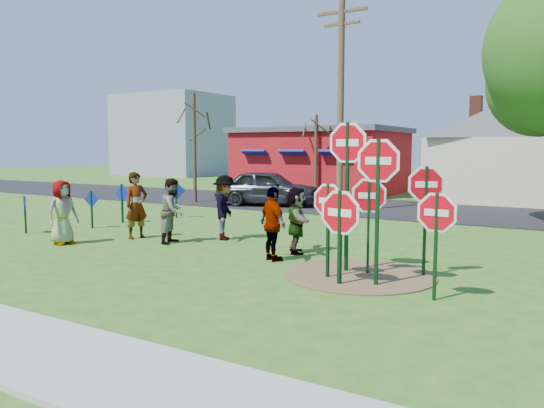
{
  "coord_description": "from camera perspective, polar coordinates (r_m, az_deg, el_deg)",
  "views": [
    {
      "loc": [
        8.58,
        -11.37,
        2.68
      ],
      "look_at": [
        0.73,
        1.7,
        1.07
      ],
      "focal_mm": 35.0,
      "sensor_mm": 36.0,
      "label": 1
    }
  ],
  "objects": [
    {
      "name": "ground",
      "position": [
        14.49,
        -5.97,
        -4.68
      ],
      "size": [
        120.0,
        120.0,
        0.0
      ],
      "primitive_type": "plane",
      "color": "#2A5E1B",
      "rests_on": "ground"
    },
    {
      "name": "road",
      "position": [
        24.57,
        10.36,
        -0.31
      ],
      "size": [
        120.0,
        7.5,
        0.04
      ],
      "primitive_type": "cube",
      "color": "black",
      "rests_on": "ground"
    },
    {
      "name": "dirt_patch",
      "position": [
        11.45,
        9.34,
        -7.52
      ],
      "size": [
        3.2,
        3.2,
        0.03
      ],
      "primitive_type": "cylinder",
      "color": "brown",
      "rests_on": "ground"
    },
    {
      "name": "red_building",
      "position": [
        32.57,
        5.38,
        4.72
      ],
      "size": [
        9.4,
        7.69,
        3.9
      ],
      "color": "maroon",
      "rests_on": "ground"
    },
    {
      "name": "cream_house",
      "position": [
        29.53,
        25.14,
        5.92
      ],
      "size": [
        9.4,
        9.4,
        6.5
      ],
      "color": "beige",
      "rests_on": "ground"
    },
    {
      "name": "distant_building",
      "position": [
        55.23,
        -10.59,
        7.27
      ],
      "size": [
        10.0,
        8.0,
        8.0
      ],
      "primitive_type": "cube",
      "color": "#8C939E",
      "rests_on": "ground"
    },
    {
      "name": "stop_sign_a",
      "position": [
        10.89,
        6.06,
        -0.55
      ],
      "size": [
        0.96,
        0.15,
        2.1
      ],
      "rotation": [
        0.0,
        0.0,
        -0.14
      ],
      "color": "black",
      "rests_on": "ground"
    },
    {
      "name": "stop_sign_b",
      "position": [
        11.44,
        8.13,
        4.93
      ],
      "size": [
        1.19,
        0.1,
        3.39
      ],
      "rotation": [
        0.0,
        0.0,
        -0.07
      ],
      "color": "black",
      "rests_on": "ground"
    },
    {
      "name": "stop_sign_c",
      "position": [
        10.35,
        11.33,
        2.81
      ],
      "size": [
        1.16,
        0.08,
        3.02
      ],
      "rotation": [
        0.0,
        0.0,
        0.04
      ],
      "color": "black",
      "rests_on": "ground"
    },
    {
      "name": "stop_sign_d",
      "position": [
        11.42,
        16.21,
        1.12
      ],
      "size": [
        0.91,
        0.51,
        2.45
      ],
      "rotation": [
        0.0,
        0.0,
        0.5
      ],
      "color": "black",
      "rests_on": "ground"
    },
    {
      "name": "stop_sign_e",
      "position": [
        10.38,
        7.33,
        -1.54
      ],
      "size": [
        1.18,
        0.2,
        2.03
      ],
      "rotation": [
        0.0,
        0.0,
        -0.15
      ],
      "color": "black",
      "rests_on": "ground"
    },
    {
      "name": "stop_sign_f",
      "position": [
        9.68,
        17.28,
        -1.66
      ],
      "size": [
        0.96,
        0.07,
        2.04
      ],
      "rotation": [
        0.0,
        0.0,
        -0.04
      ],
      "color": "black",
      "rests_on": "ground"
    },
    {
      "name": "stop_sign_g",
      "position": [
        11.36,
        10.37,
        -0.02
      ],
      "size": [
        0.94,
        0.38,
        2.19
      ],
      "rotation": [
        0.0,
        0.0,
        0.37
      ],
      "color": "black",
      "rests_on": "ground"
    },
    {
      "name": "blue_diamond_a",
      "position": [
        18.38,
        -25.03,
        -0.6
      ],
      "size": [
        0.55,
        0.34,
        1.21
      ],
      "rotation": [
        0.0,
        0.0,
        -0.54
      ],
      "color": "black",
      "rests_on": "ground"
    },
    {
      "name": "blue_diamond_b",
      "position": [
        18.74,
        -18.83,
        -0.07
      ],
      "size": [
        0.59,
        0.12,
        1.28
      ],
      "rotation": [
        0.0,
        0.0,
        0.17
      ],
      "color": "black",
      "rests_on": "ground"
    },
    {
      "name": "blue_diamond_c",
      "position": [
        19.79,
        -15.83,
        0.56
      ],
      "size": [
        0.69,
        0.07,
        1.42
      ],
      "rotation": [
        0.0,
        0.0,
        -0.02
      ],
      "color": "black",
      "rests_on": "ground"
    },
    {
      "name": "blue_diamond_d",
      "position": [
        20.69,
        -10.27,
        0.92
      ],
      "size": [
        0.62,
        0.4,
        1.42
      ],
      "rotation": [
        0.0,
        0.0,
        0.55
      ],
      "color": "black",
      "rests_on": "ground"
    },
    {
      "name": "person_a",
      "position": [
        15.9,
        -21.62,
        -0.82
      ],
      "size": [
        0.67,
        0.94,
        1.81
      ],
      "primitive_type": "imported",
      "rotation": [
        0.0,
        0.0,
        1.46
      ],
      "color": "#4D579B",
      "rests_on": "ground"
    },
    {
      "name": "person_b",
      "position": [
        16.24,
        -14.38,
        -0.14
      ],
      "size": [
        0.64,
        0.82,
        1.98
      ],
      "primitive_type": "imported",
      "rotation": [
        0.0,
        0.0,
        1.31
      ],
      "color": "#2A7F6C",
      "rests_on": "ground"
    },
    {
      "name": "person_c",
      "position": [
        15.26,
        -10.61,
        -0.71
      ],
      "size": [
        0.92,
        1.05,
        1.84
      ],
      "primitive_type": "imported",
      "rotation": [
        0.0,
        0.0,
        1.85
      ],
      "color": "brown",
      "rests_on": "ground"
    },
    {
      "name": "person_d",
      "position": [
        15.56,
        -5.09,
        -0.4
      ],
      "size": [
        1.16,
        1.41,
        1.9
      ],
      "primitive_type": "imported",
      "rotation": [
        0.0,
        0.0,
        2.02
      ],
      "color": "#2E2E32",
      "rests_on": "ground"
    },
    {
      "name": "person_e",
      "position": [
        12.58,
        0.1,
        -2.16
      ],
      "size": [
        1.12,
        0.89,
        1.78
      ],
      "primitive_type": "imported",
      "rotation": [
        0.0,
        0.0,
        2.63
      ],
      "color": "#51325E",
      "rests_on": "ground"
    },
    {
      "name": "person_f",
      "position": [
        13.57,
        2.64,
        -1.74
      ],
      "size": [
        1.29,
        1.59,
        1.7
      ],
      "primitive_type": "imported",
      "rotation": [
        0.0,
        0.0,
        2.15
      ],
      "color": "#1C4D31",
      "rests_on": "ground"
    },
    {
      "name": "suv",
      "position": [
        24.6,
        -0.41,
        1.77
      ],
      "size": [
        5.17,
        3.22,
        1.64
      ],
      "primitive_type": "imported",
      "rotation": [
        0.0,
        0.0,
        1.86
      ],
      "color": "#2A2B2F",
      "rests_on": "road"
    },
    {
      "name": "utility_pole",
      "position": [
        22.3,
        7.39,
        10.91
      ],
      "size": [
        2.14,
        0.27,
        8.75
      ],
      "rotation": [
        0.0,
        0.0,
        0.01
      ],
      "color": "#4C3823",
      "rests_on": "ground"
    },
    {
      "name": "bare_tree_west",
      "position": [
        26.44,
        -8.37,
        7.66
      ],
      "size": [
        1.8,
        1.8,
        5.37
      ],
      "color": "#382819",
      "rests_on": "ground"
    },
    {
      "name": "bare_tree_east",
      "position": [
        28.57,
        4.76,
        6.41
      ],
      "size": [
        1.8,
        1.8,
        4.46
      ],
      "color": "#382819",
      "rests_on": "ground"
    }
  ]
}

